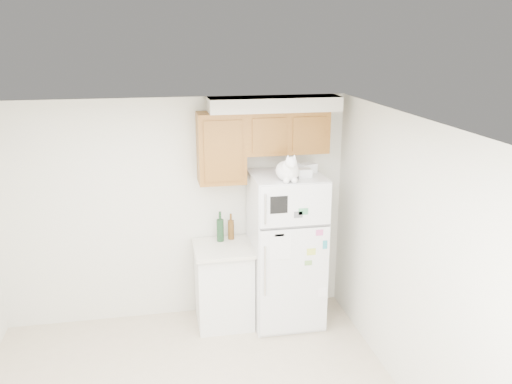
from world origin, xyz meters
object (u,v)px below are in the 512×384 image
object	(u,v)px
cat	(288,170)
storage_box_front	(304,173)
storage_box_back	(307,168)
base_counter	(224,284)
bottle_amber	(231,226)
refrigerator	(286,250)
bottle_green	(220,226)

from	to	relation	value
cat	storage_box_front	distance (m)	0.23
storage_box_back	storage_box_front	xyz separation A→B (m)	(-0.09, -0.18, -0.01)
base_counter	storage_box_front	distance (m)	1.54
storage_box_back	bottle_amber	bearing A→B (deg)	147.05
refrigerator	cat	bearing A→B (deg)	-102.43
cat	bottle_amber	bearing A→B (deg)	137.27
cat	storage_box_back	bearing A→B (deg)	45.31
base_counter	bottle_amber	size ratio (longest dim) A/B	3.08
storage_box_front	bottle_green	distance (m)	1.12
base_counter	bottle_green	bearing A→B (deg)	93.23
refrigerator	storage_box_back	xyz separation A→B (m)	(0.24, 0.07, 0.90)
cat	storage_box_back	world-z (taller)	cat
refrigerator	base_counter	xyz separation A→B (m)	(-0.69, 0.07, -0.39)
storage_box_front	storage_box_back	bearing A→B (deg)	60.05
storage_box_back	storage_box_front	bearing A→B (deg)	-135.56
bottle_green	storage_box_back	bearing A→B (deg)	-9.72
cat	storage_box_back	size ratio (longest dim) A/B	2.38
refrigerator	bottle_amber	bearing A→B (deg)	155.29
base_counter	storage_box_back	distance (m)	1.59
refrigerator	storage_box_front	world-z (taller)	storage_box_front
storage_box_back	storage_box_front	world-z (taller)	storage_box_back
base_counter	storage_box_front	size ratio (longest dim) A/B	6.13
refrigerator	base_counter	bearing A→B (deg)	173.91
refrigerator	base_counter	distance (m)	0.79
storage_box_back	cat	bearing A→B (deg)	-153.99
storage_box_front	bottle_amber	size ratio (longest dim) A/B	0.50
refrigerator	bottle_green	world-z (taller)	refrigerator
refrigerator	bottle_amber	distance (m)	0.67
refrigerator	storage_box_back	world-z (taller)	storage_box_back
refrigerator	storage_box_front	xyz separation A→B (m)	(0.15, -0.11, 0.89)
refrigerator	bottle_amber	world-z (taller)	refrigerator
storage_box_front	cat	bearing A→B (deg)	-154.79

